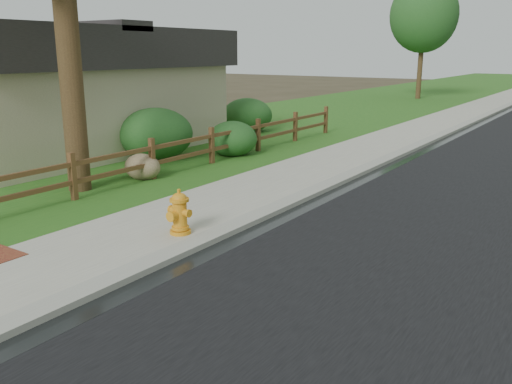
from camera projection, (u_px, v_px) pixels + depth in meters
The scene contains 12 objects.
ground at pixel (77, 286), 7.64m from camera, with size 120.00×120.00×0.00m, color #38311E.
sidewalk at pixel (499, 99), 36.19m from camera, with size 2.20×90.00×0.10m, color gray.
grass_strip at pixel (470, 98), 37.22m from camera, with size 1.60×90.00×0.06m, color #1F5418.
lawn_near at pixel (396, 95), 40.03m from camera, with size 9.00×90.00×0.04m, color #1F5418.
ranch_fence at pixel (184, 150), 14.56m from camera, with size 0.12×16.92×1.10m.
house at pixel (32, 85), 18.68m from camera, with size 10.60×9.60×4.05m.
fire_hydrant at pixel (179, 213), 9.42m from camera, with size 0.52×0.42×0.80m.
boulder at pixel (142, 167), 13.78m from camera, with size 1.02×0.77×0.68m, color brown.
shrub_b at pixel (156, 134), 16.31m from camera, with size 2.23×2.23×1.56m, color #1A491E.
shrub_c at pixel (232, 139), 16.83m from camera, with size 1.53×1.53×1.11m, color #1A491E.
shrub_d at pixel (247, 115), 21.84m from camera, with size 2.02×2.02×1.38m, color #1A491E.
tree_mid_left at pixel (424, 15), 35.67m from camera, with size 4.44×4.44×7.93m.
Camera 1 is at (6.05, -4.43, 3.21)m, focal length 38.00 mm.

